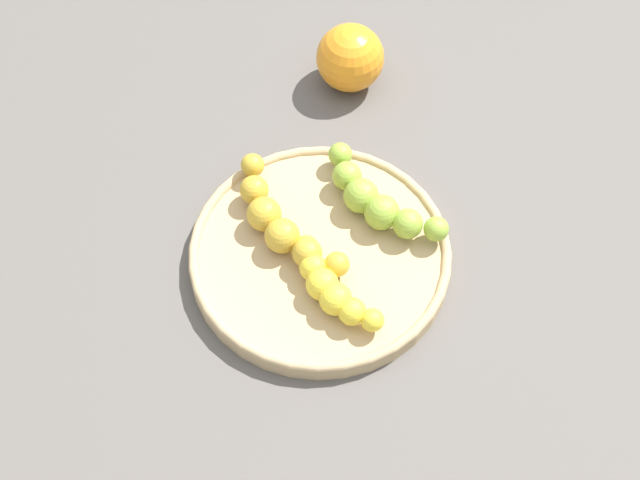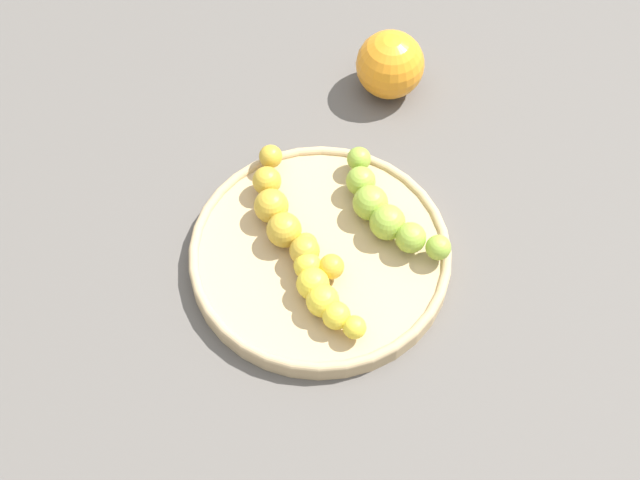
{
  "view_description": "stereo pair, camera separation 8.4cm",
  "coord_description": "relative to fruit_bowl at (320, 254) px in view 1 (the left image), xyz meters",
  "views": [
    {
      "loc": [
        0.42,
        -0.16,
        0.75
      ],
      "look_at": [
        0.0,
        0.0,
        0.04
      ],
      "focal_mm": 49.12,
      "sensor_mm": 36.0,
      "label": 1
    },
    {
      "loc": [
        0.44,
        -0.08,
        0.75
      ],
      "look_at": [
        0.0,
        0.0,
        0.04
      ],
      "focal_mm": 49.12,
      "sensor_mm": 36.0,
      "label": 2
    }
  ],
  "objects": [
    {
      "name": "ground_plane",
      "position": [
        0.0,
        0.0,
        -0.01
      ],
      "size": [
        2.4,
        2.4,
        0.0
      ],
      "primitive_type": "plane",
      "color": "#56514C"
    },
    {
      "name": "fruit_bowl",
      "position": [
        0.0,
        0.0,
        0.0
      ],
      "size": [
        0.26,
        0.26,
        0.02
      ],
      "color": "tan",
      "rests_on": "ground_plane"
    },
    {
      "name": "banana_spotted",
      "position": [
        -0.04,
        -0.03,
        0.02
      ],
      "size": [
        0.16,
        0.07,
        0.03
      ],
      "rotation": [
        0.0,
        0.0,
        4.97
      ],
      "color": "gold",
      "rests_on": "fruit_bowl"
    },
    {
      "name": "banana_yellow",
      "position": [
        0.05,
        -0.01,
        0.02
      ],
      "size": [
        0.11,
        0.06,
        0.03
      ],
      "rotation": [
        0.0,
        0.0,
        5.0
      ],
      "color": "yellow",
      "rests_on": "fruit_bowl"
    },
    {
      "name": "banana_green",
      "position": [
        -0.02,
        0.07,
        0.02
      ],
      "size": [
        0.14,
        0.08,
        0.04
      ],
      "rotation": [
        0.0,
        0.0,
        5.13
      ],
      "color": "#8CAD38",
      "rests_on": "fruit_bowl"
    },
    {
      "name": "orange_fruit",
      "position": [
        -0.21,
        0.12,
        0.03
      ],
      "size": [
        0.08,
        0.08,
        0.08
      ],
      "primitive_type": "sphere",
      "color": "orange",
      "rests_on": "ground_plane"
    }
  ]
}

